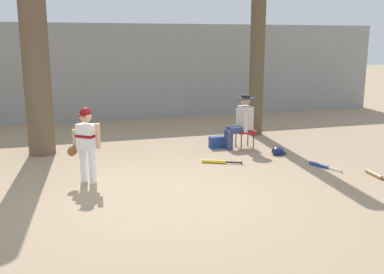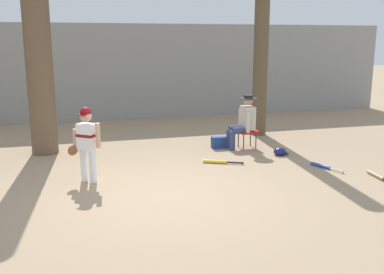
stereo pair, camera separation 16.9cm
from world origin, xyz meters
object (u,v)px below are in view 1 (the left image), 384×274
at_px(seated_spectator, 241,120).
at_px(bat_blue_youth, 321,166).
at_px(handbag_beside_stool, 217,142).
at_px(young_ballplayer, 86,140).
at_px(tree_behind_spectator, 258,44).
at_px(folding_stool, 245,132).
at_px(bat_yellow_trainer, 217,162).
at_px(bat_wood_tan, 376,175).
at_px(tree_near_player, 35,56).
at_px(batting_helmet_navy, 278,151).

distance_m(seated_spectator, bat_blue_youth, 2.18).
distance_m(handbag_beside_stool, bat_blue_youth, 2.48).
bearing_deg(handbag_beside_stool, young_ballplayer, -150.34).
relative_size(young_ballplayer, bat_blue_youth, 1.88).
height_order(tree_behind_spectator, handbag_beside_stool, tree_behind_spectator).
xyz_separation_m(young_ballplayer, folding_stool, (3.59, 1.55, -0.38)).
bearing_deg(seated_spectator, tree_behind_spectator, 53.53).
distance_m(young_ballplayer, seated_spectator, 3.82).
height_order(tree_behind_spectator, folding_stool, tree_behind_spectator).
relative_size(bat_blue_youth, bat_yellow_trainer, 0.93).
bearing_deg(tree_behind_spectator, folding_stool, -123.53).
height_order(tree_behind_spectator, bat_blue_youth, tree_behind_spectator).
distance_m(handbag_beside_stool, bat_wood_tan, 3.49).
bearing_deg(tree_near_player, young_ballplayer, -70.76).
relative_size(young_ballplayer, batting_helmet_navy, 4.14).
relative_size(tree_behind_spectator, batting_helmet_navy, 16.73).
height_order(bat_yellow_trainer, batting_helmet_navy, batting_helmet_navy).
distance_m(young_ballplayer, batting_helmet_navy, 4.13).
relative_size(tree_behind_spectator, bat_yellow_trainer, 7.07).
xyz_separation_m(folding_stool, seated_spectator, (-0.10, -0.00, 0.28)).
bearing_deg(bat_yellow_trainer, folding_stool, 45.34).
bearing_deg(tree_near_player, bat_blue_youth, -27.06).
relative_size(tree_near_player, batting_helmet_navy, 15.38).
distance_m(tree_near_player, seated_spectator, 4.58).
height_order(tree_behind_spectator, batting_helmet_navy, tree_behind_spectator).
bearing_deg(young_ballplayer, bat_yellow_trainer, 10.80).
relative_size(seated_spectator, handbag_beside_stool, 3.53).
distance_m(seated_spectator, bat_wood_tan, 3.15).
distance_m(bat_blue_youth, batting_helmet_navy, 1.15).
bearing_deg(tree_behind_spectator, young_ballplayer, -147.54).
xyz_separation_m(bat_wood_tan, bat_yellow_trainer, (-2.42, 1.66, 0.00)).
relative_size(tree_near_player, bat_wood_tan, 6.10).
relative_size(tree_behind_spectator, folding_stool, 12.85).
bearing_deg(bat_wood_tan, handbag_beside_stool, 124.67).
height_order(young_ballplayer, batting_helmet_navy, young_ballplayer).
bearing_deg(tree_near_player, handbag_beside_stool, -8.80).
xyz_separation_m(bat_blue_youth, bat_yellow_trainer, (-1.83, 0.84, 0.00)).
bearing_deg(handbag_beside_stool, tree_behind_spectator, 37.65).
height_order(tree_near_player, bat_yellow_trainer, tree_near_player).
distance_m(handbag_beside_stool, bat_yellow_trainer, 1.29).
bearing_deg(tree_near_player, bat_yellow_trainer, -28.29).
height_order(seated_spectator, bat_blue_youth, seated_spectator).
bearing_deg(bat_yellow_trainer, seated_spectator, 48.09).
distance_m(seated_spectator, bat_yellow_trainer, 1.55).
relative_size(young_ballplayer, handbag_beside_stool, 3.84).
bearing_deg(batting_helmet_navy, tree_behind_spectator, 78.43).
bearing_deg(bat_wood_tan, seated_spectator, 118.27).
distance_m(folding_stool, seated_spectator, 0.29).
bearing_deg(young_ballplayer, handbag_beside_stool, 29.66).
bearing_deg(bat_blue_youth, tree_near_player, 152.94).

